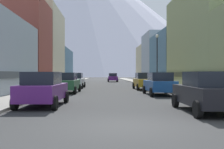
# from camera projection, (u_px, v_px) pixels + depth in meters

# --- Properties ---
(ground_plane) EXTENTS (400.00, 400.00, 0.00)m
(ground_plane) POSITION_uv_depth(u_px,v_px,m) (126.00, 127.00, 8.44)
(ground_plane) COLOR #343434
(sidewalk_left) EXTENTS (2.50, 100.00, 0.15)m
(sidewalk_left) POSITION_uv_depth(u_px,v_px,m) (68.00, 84.00, 43.15)
(sidewalk_left) COLOR gray
(sidewalk_left) RESTS_ON ground
(sidewalk_right) EXTENTS (2.50, 100.00, 0.15)m
(sidewalk_right) POSITION_uv_depth(u_px,v_px,m) (144.00, 83.00, 43.66)
(sidewalk_right) COLOR gray
(sidewalk_right) RESTS_ON ground
(storefront_left_2) EXTENTS (7.94, 8.06, 10.45)m
(storefront_left_2) POSITION_uv_depth(u_px,v_px,m) (15.00, 46.00, 32.41)
(storefront_left_2) COLOR brown
(storefront_left_2) RESTS_ON ground
(storefront_left_3) EXTENTS (7.37, 12.21, 11.95)m
(storefront_left_3) POSITION_uv_depth(u_px,v_px,m) (38.00, 48.00, 42.84)
(storefront_left_3) COLOR beige
(storefront_left_3) RESTS_ON ground
(storefront_left_4) EXTENTS (7.98, 13.86, 6.83)m
(storefront_left_4) POSITION_uv_depth(u_px,v_px,m) (51.00, 66.00, 56.17)
(storefront_left_4) COLOR slate
(storefront_left_4) RESTS_ON ground
(storefront_right_1) EXTENTS (6.70, 13.22, 10.31)m
(storefront_right_1) POSITION_uv_depth(u_px,v_px,m) (213.00, 41.00, 27.13)
(storefront_right_1) COLOR #8C9966
(storefront_right_1) RESTS_ON ground
(storefront_right_2) EXTENTS (9.16, 11.69, 7.73)m
(storefront_right_2) POSITION_uv_depth(u_px,v_px,m) (186.00, 60.00, 39.87)
(storefront_right_2) COLOR slate
(storefront_right_2) RESTS_ON ground
(storefront_right_3) EXTENTS (8.04, 9.04, 9.26)m
(storefront_right_3) POSITION_uv_depth(u_px,v_px,m) (165.00, 59.00, 50.24)
(storefront_right_3) COLOR #99A5B2
(storefront_right_3) RESTS_ON ground
(storefront_right_4) EXTENTS (9.54, 8.70, 7.83)m
(storefront_right_4) POSITION_uv_depth(u_px,v_px,m) (159.00, 64.00, 59.16)
(storefront_right_4) COLOR beige
(storefront_right_4) RESTS_ON ground
(car_left_0) EXTENTS (2.18, 4.45, 1.78)m
(car_left_0) POSITION_uv_depth(u_px,v_px,m) (43.00, 89.00, 13.77)
(car_left_0) COLOR #591E72
(car_left_0) RESTS_ON ground
(car_left_1) EXTENTS (2.20, 4.46, 1.78)m
(car_left_1) POSITION_uv_depth(u_px,v_px,m) (67.00, 83.00, 23.21)
(car_left_1) COLOR #265933
(car_left_1) RESTS_ON ground
(car_left_2) EXTENTS (2.12, 4.43, 1.78)m
(car_left_2) POSITION_uv_depth(u_px,v_px,m) (75.00, 80.00, 31.01)
(car_left_2) COLOR silver
(car_left_2) RESTS_ON ground
(car_right_0) EXTENTS (2.16, 4.44, 1.78)m
(car_right_0) POSITION_uv_depth(u_px,v_px,m) (206.00, 92.00, 11.57)
(car_right_0) COLOR black
(car_right_0) RESTS_ON ground
(car_right_1) EXTENTS (2.07, 4.40, 1.78)m
(car_right_1) POSITION_uv_depth(u_px,v_px,m) (159.00, 84.00, 20.89)
(car_right_1) COLOR #19478C
(car_right_1) RESTS_ON ground
(car_right_2) EXTENTS (2.09, 4.41, 1.78)m
(car_right_2) POSITION_uv_depth(u_px,v_px,m) (144.00, 81.00, 28.25)
(car_right_2) COLOR #B28419
(car_right_2) RESTS_ON ground
(car_driving_0) EXTENTS (2.06, 4.40, 1.78)m
(car_driving_0) POSITION_uv_depth(u_px,v_px,m) (113.00, 77.00, 54.69)
(car_driving_0) COLOR #591E72
(car_driving_0) RESTS_ON ground
(trash_bin_right) EXTENTS (0.59, 0.59, 0.98)m
(trash_bin_right) POSITION_uv_depth(u_px,v_px,m) (218.00, 91.00, 16.26)
(trash_bin_right) COLOR #4C5156
(trash_bin_right) RESTS_ON sidewalk_right
(potted_plant_0) EXTENTS (0.52, 0.52, 0.87)m
(potted_plant_0) POSITION_uv_depth(u_px,v_px,m) (192.00, 86.00, 22.79)
(potted_plant_0) COLOR gray
(potted_plant_0) RESTS_ON sidewalk_right
(pedestrian_0) EXTENTS (0.36, 0.36, 1.66)m
(pedestrian_0) POSITION_uv_depth(u_px,v_px,m) (204.00, 85.00, 18.18)
(pedestrian_0) COLOR maroon
(pedestrian_0) RESTS_ON sidewalk_right
(streetlamp_right) EXTENTS (0.36, 0.36, 5.86)m
(streetlamp_right) POSITION_uv_depth(u_px,v_px,m) (157.00, 53.00, 29.09)
(streetlamp_right) COLOR black
(streetlamp_right) RESTS_ON sidewalk_right
(mountain_backdrop) EXTENTS (296.15, 296.15, 127.68)m
(mountain_backdrop) POSITION_uv_depth(u_px,v_px,m) (74.00, 12.00, 266.86)
(mountain_backdrop) COLOR silver
(mountain_backdrop) RESTS_ON ground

